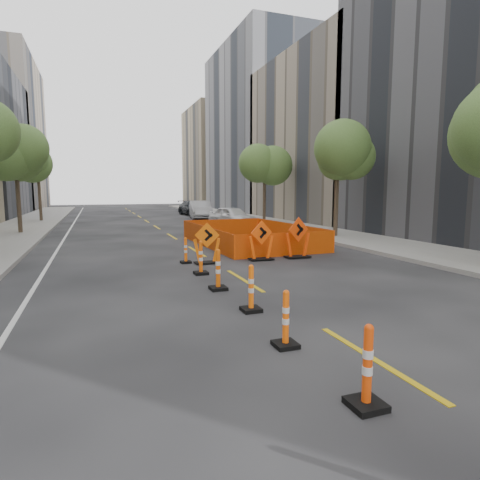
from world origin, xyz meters
name	(u,v)px	position (x,y,z in m)	size (l,w,h in m)	color
ground_plane	(311,321)	(0.00, 0.00, 0.00)	(140.00, 140.00, 0.00)	black
sidewalk_right	(344,237)	(9.00, 12.00, 0.07)	(4.00, 90.00, 0.15)	gray
bld_right_c	(346,140)	(17.00, 23.80, 7.00)	(12.00, 16.00, 14.00)	gray
bld_right_d	(270,131)	(17.00, 40.20, 10.00)	(12.00, 18.00, 20.00)	gray
bld_right_e	(226,158)	(17.00, 58.60, 8.00)	(12.00, 14.00, 16.00)	tan
tree_l_c	(16,158)	(-8.40, 20.00, 4.53)	(2.80, 2.80, 5.95)	#382B1E
tree_l_d	(38,167)	(-8.40, 30.00, 4.53)	(2.80, 2.80, 5.95)	#382B1E
tree_r_b	(338,156)	(8.40, 12.00, 4.53)	(2.80, 2.80, 5.95)	#382B1E
tree_r_c	(265,166)	(8.40, 22.00, 4.53)	(2.80, 2.80, 5.95)	#382B1E
channelizer_1	(367,366)	(-1.03, -3.14, 0.54)	(0.43, 0.43, 1.09)	#E34009
channelizer_2	(286,319)	(-1.11, -1.03, 0.51)	(0.40, 0.40, 1.01)	#F9590A
channelizer_3	(251,288)	(-0.92, 1.07, 0.53)	(0.42, 0.42, 1.06)	#FF610A
channelizer_4	(218,269)	(-1.06, 3.18, 0.56)	(0.44, 0.44, 1.13)	#D65109
channelizer_5	(201,258)	(-1.00, 5.28, 0.54)	(0.43, 0.43, 1.09)	#E05109
channelizer_6	(186,250)	(-1.04, 7.39, 0.48)	(0.38, 0.38, 0.96)	#F65D0A
chevron_sign_left	(207,243)	(-0.33, 7.02, 0.76)	(1.01, 0.61, 1.51)	#EA5F09
chevron_sign_center	(261,240)	(1.82, 7.01, 0.77)	(1.02, 0.61, 1.54)	#FF4D0A
chevron_sign_right	(298,238)	(3.39, 7.00, 0.81)	(1.09, 0.65, 1.63)	#E93D09
safety_fence	(249,234)	(3.02, 11.42, 0.49)	(4.58, 7.80, 0.97)	#DF3D0B
parked_car_near	(232,216)	(5.40, 20.97, 0.74)	(1.74, 4.34, 1.48)	white
parked_car_mid	(201,210)	(5.00, 28.87, 0.84)	(1.77, 5.08, 1.68)	#99999E
parked_car_far	(193,208)	(5.64, 34.65, 0.76)	(2.14, 5.27, 1.53)	black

